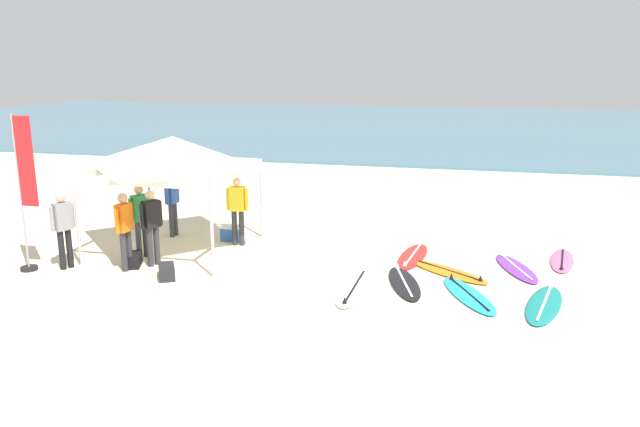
# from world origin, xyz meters

# --- Properties ---
(ground_plane) EXTENTS (80.00, 80.00, 0.00)m
(ground_plane) POSITION_xyz_m (0.00, 0.00, 0.00)
(ground_plane) COLOR beige
(sea) EXTENTS (80.00, 36.00, 0.10)m
(sea) POSITION_xyz_m (0.00, 31.87, 0.05)
(sea) COLOR teal
(sea) RESTS_ON ground
(canopy_tent) EXTENTS (3.29, 3.29, 2.75)m
(canopy_tent) POSITION_xyz_m (-2.90, 0.68, 2.39)
(canopy_tent) COLOR #B7B7BC
(canopy_tent) RESTS_ON ground
(surfboard_cyan) EXTENTS (1.38, 2.12, 0.19)m
(surfboard_cyan) POSITION_xyz_m (3.93, -0.79, 0.04)
(surfboard_cyan) COLOR #23B2CC
(surfboard_cyan) RESTS_ON ground
(surfboard_purple) EXTENTS (1.13, 2.05, 0.19)m
(surfboard_purple) POSITION_xyz_m (4.93, 1.10, 0.04)
(surfboard_purple) COLOR purple
(surfboard_purple) RESTS_ON ground
(surfboard_red) EXTENTS (0.80, 2.13, 0.19)m
(surfboard_red) POSITION_xyz_m (2.65, 1.41, 0.04)
(surfboard_red) COLOR red
(surfboard_red) RESTS_ON ground
(surfboard_teal) EXTENTS (1.06, 2.24, 0.19)m
(surfboard_teal) POSITION_xyz_m (5.31, -0.95, 0.04)
(surfboard_teal) COLOR #19847F
(surfboard_teal) RESTS_ON ground
(surfboard_white) EXTENTS (0.66, 2.25, 0.19)m
(surfboard_white) POSITION_xyz_m (1.72, -0.93, 0.04)
(surfboard_white) COLOR white
(surfboard_white) RESTS_ON ground
(surfboard_black) EXTENTS (1.09, 2.10, 0.19)m
(surfboard_black) POSITION_xyz_m (2.65, -0.41, 0.04)
(surfboard_black) COLOR black
(surfboard_black) RESTS_ON ground
(surfboard_orange) EXTENTS (1.93, 1.62, 0.19)m
(surfboard_orange) POSITION_xyz_m (3.51, 0.49, 0.04)
(surfboard_orange) COLOR orange
(surfboard_orange) RESTS_ON ground
(surfboard_pink) EXTENTS (0.77, 1.91, 0.19)m
(surfboard_pink) POSITION_xyz_m (5.98, 1.90, 0.04)
(surfboard_pink) COLOR pink
(surfboard_pink) RESTS_ON ground
(person_black) EXTENTS (0.36, 0.50, 1.71)m
(person_black) POSITION_xyz_m (-2.91, -0.49, 0.99)
(person_black) COLOR #2D2D33
(person_black) RESTS_ON ground
(person_yellow) EXTENTS (0.55, 0.26, 1.71)m
(person_yellow) POSITION_xyz_m (-1.65, 1.42, 0.99)
(person_yellow) COLOR #2D2D33
(person_yellow) RESTS_ON ground
(person_green) EXTENTS (0.37, 0.49, 1.71)m
(person_green) POSITION_xyz_m (-3.45, -0.03, 0.99)
(person_green) COLOR #383842
(person_green) RESTS_ON ground
(person_orange) EXTENTS (0.26, 0.55, 1.71)m
(person_orange) POSITION_xyz_m (-3.32, -0.92, 0.99)
(person_orange) COLOR #2D2D33
(person_orange) RESTS_ON ground
(person_blue) EXTENTS (0.24, 0.55, 1.71)m
(person_blue) POSITION_xyz_m (-3.58, 1.80, 0.99)
(person_blue) COLOR #383842
(person_blue) RESTS_ON ground
(person_grey) EXTENTS (0.35, 0.51, 1.71)m
(person_grey) POSITION_xyz_m (-4.67, -1.14, 0.99)
(person_grey) COLOR black
(person_grey) RESTS_ON ground
(banner_flag) EXTENTS (0.60, 0.36, 3.40)m
(banner_flag) POSITION_xyz_m (-5.29, -1.45, 1.57)
(banner_flag) COLOR #99999E
(banner_flag) RESTS_ON ground
(gear_bag_near_tent) EXTENTS (0.57, 0.68, 0.28)m
(gear_bag_near_tent) POSITION_xyz_m (-2.24, -1.20, 0.14)
(gear_bag_near_tent) COLOR #232328
(gear_bag_near_tent) RESTS_ON ground
(gear_bag_by_pole) EXTENTS (0.51, 0.67, 0.28)m
(gear_bag_by_pole) POSITION_xyz_m (-3.34, -0.65, 0.14)
(gear_bag_by_pole) COLOR black
(gear_bag_by_pole) RESTS_ON ground
(cooler_box) EXTENTS (0.50, 0.36, 0.39)m
(cooler_box) POSITION_xyz_m (-1.96, 1.75, 0.20)
(cooler_box) COLOR #2D60B7
(cooler_box) RESTS_ON ground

